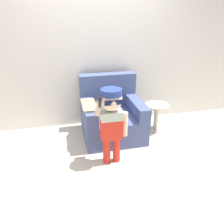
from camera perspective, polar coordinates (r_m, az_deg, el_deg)
ground_plane at (r=3.49m, az=-1.86°, el=-8.28°), size 10.00×10.00×0.00m
wall_back at (r=3.80m, az=-4.66°, el=15.45°), size 10.00×0.05×2.60m
armchair at (r=3.62m, az=-0.18°, el=-0.89°), size 0.97×0.94×0.97m
person_child at (r=2.76m, az=-0.07°, el=-0.91°), size 0.43×0.32×1.05m
side_table at (r=3.84m, az=11.50°, el=-0.69°), size 0.41×0.41×0.48m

